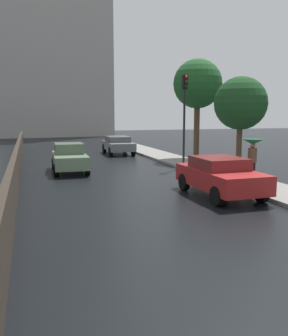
{
  "coord_description": "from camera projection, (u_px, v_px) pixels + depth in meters",
  "views": [
    {
      "loc": [
        -3.76,
        -4.76,
        2.97
      ],
      "look_at": [
        0.08,
        7.25,
        1.09
      ],
      "focal_mm": 38.79,
      "sensor_mm": 36.0,
      "label": 1
    }
  ],
  "objects": [
    {
      "name": "ground",
      "position": [
        271.0,
        294.0,
        6.06
      ],
      "size": [
        120.0,
        120.0,
        0.0
      ],
      "primitive_type": "plane",
      "color": "black"
    },
    {
      "name": "car_grey_mid_road",
      "position": [
        118.0,
        144.0,
        27.14
      ],
      "size": [
        1.97,
        4.04,
        1.32
      ],
      "rotation": [
        0.0,
        0.0,
        -0.03
      ],
      "color": "slate",
      "rests_on": "ground"
    },
    {
      "name": "car_red_far_ahead",
      "position": [
        220.0,
        176.0,
        13.23
      ],
      "size": [
        1.91,
        3.97,
        1.41
      ],
      "rotation": [
        0.0,
        0.0,
        0.0
      ],
      "color": "maroon",
      "rests_on": "ground"
    },
    {
      "name": "car_green_behind_camera",
      "position": [
        69.0,
        158.0,
        18.74
      ],
      "size": [
        1.8,
        3.85,
        1.47
      ],
      "rotation": [
        0.0,
        0.0,
        3.11
      ],
      "color": "slate",
      "rests_on": "ground"
    },
    {
      "name": "pedestrian_with_umbrella_near",
      "position": [
        253.0,
        148.0,
        15.43
      ],
      "size": [
        0.96,
        0.96,
        1.78
      ],
      "rotation": [
        0.0,
        0.0,
        3.03
      ],
      "color": "black",
      "rests_on": "sidewalk_strip"
    },
    {
      "name": "traffic_light",
      "position": [
        185.0,
        104.0,
        19.6
      ],
      "size": [
        0.26,
        0.39,
        4.9
      ],
      "color": "black",
      "rests_on": "sidewalk_strip"
    },
    {
      "name": "street_tree_near",
      "position": [
        198.0,
        85.0,
        23.17
      ],
      "size": [
        3.13,
        3.13,
        6.45
      ],
      "color": "#4C3823",
      "rests_on": "ground"
    },
    {
      "name": "street_tree_mid",
      "position": [
        241.0,
        104.0,
        18.28
      ],
      "size": [
        2.68,
        2.68,
        4.85
      ],
      "color": "#4C3823",
      "rests_on": "ground"
    },
    {
      "name": "distant_tower",
      "position": [
        48.0,
        4.0,
        48.08
      ],
      "size": [
        15.84,
        10.55,
        41.17
      ],
      "color": "#9E9993",
      "rests_on": "ground"
    }
  ]
}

